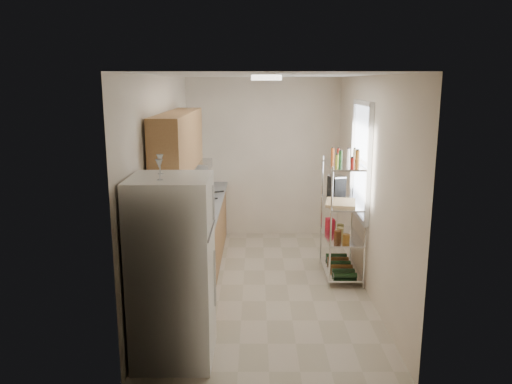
{
  "coord_description": "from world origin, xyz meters",
  "views": [
    {
      "loc": [
        -0.12,
        -5.95,
        2.52
      ],
      "look_at": [
        -0.12,
        0.25,
        1.16
      ],
      "focal_mm": 35.0,
      "sensor_mm": 36.0,
      "label": 1
    }
  ],
  "objects_px": {
    "rice_cooker": "(193,206)",
    "espresso_machine": "(336,186)",
    "refrigerator": "(173,270)",
    "cutting_board": "(341,203)",
    "frying_pan_large": "(198,200)"
  },
  "relations": [
    {
      "from": "refrigerator",
      "to": "cutting_board",
      "type": "height_order",
      "value": "refrigerator"
    },
    {
      "from": "refrigerator",
      "to": "cutting_board",
      "type": "xyz_separation_m",
      "value": [
        1.83,
        1.89,
        0.17
      ]
    },
    {
      "from": "frying_pan_large",
      "to": "espresso_machine",
      "type": "distance_m",
      "value": 1.91
    },
    {
      "from": "refrigerator",
      "to": "espresso_machine",
      "type": "distance_m",
      "value": 2.97
    },
    {
      "from": "rice_cooker",
      "to": "cutting_board",
      "type": "bearing_deg",
      "value": 1.82
    },
    {
      "from": "espresso_machine",
      "to": "rice_cooker",
      "type": "bearing_deg",
      "value": 177.53
    },
    {
      "from": "rice_cooker",
      "to": "espresso_machine",
      "type": "distance_m",
      "value": 1.94
    },
    {
      "from": "frying_pan_large",
      "to": "refrigerator",
      "type": "bearing_deg",
      "value": -104.09
    },
    {
      "from": "frying_pan_large",
      "to": "espresso_machine",
      "type": "height_order",
      "value": "espresso_machine"
    },
    {
      "from": "rice_cooker",
      "to": "espresso_machine",
      "type": "relative_size",
      "value": 0.84
    },
    {
      "from": "frying_pan_large",
      "to": "cutting_board",
      "type": "xyz_separation_m",
      "value": [
        1.88,
        -0.61,
        0.11
      ]
    },
    {
      "from": "refrigerator",
      "to": "cutting_board",
      "type": "bearing_deg",
      "value": 45.97
    },
    {
      "from": "refrigerator",
      "to": "rice_cooker",
      "type": "bearing_deg",
      "value": 91.06
    },
    {
      "from": "rice_cooker",
      "to": "espresso_machine",
      "type": "bearing_deg",
      "value": 14.47
    },
    {
      "from": "refrigerator",
      "to": "cutting_board",
      "type": "relative_size",
      "value": 3.64
    }
  ]
}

